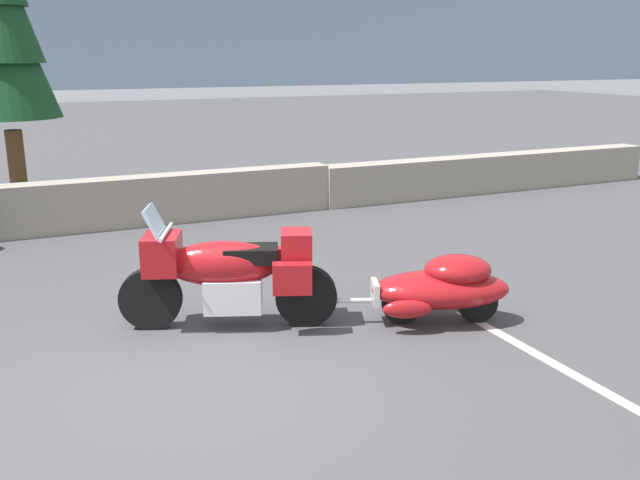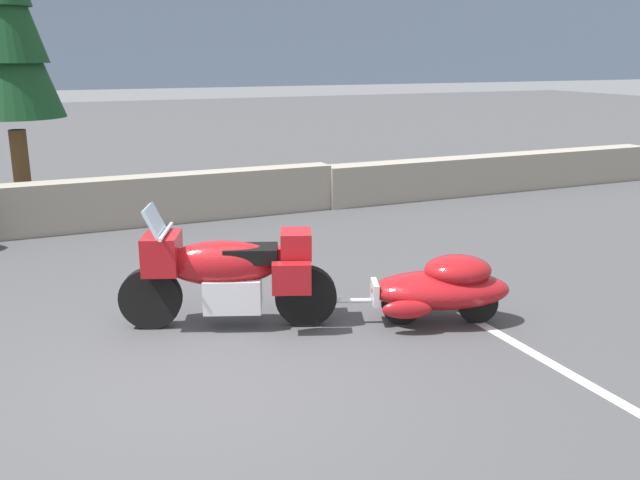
{
  "view_description": "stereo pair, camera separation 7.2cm",
  "coord_description": "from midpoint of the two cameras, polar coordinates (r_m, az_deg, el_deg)",
  "views": [
    {
      "loc": [
        -1.38,
        -5.72,
        2.83
      ],
      "look_at": [
        1.64,
        0.95,
        0.85
      ],
      "focal_mm": 38.54,
      "sensor_mm": 36.0,
      "label": 1
    },
    {
      "loc": [
        -1.32,
        -5.75,
        2.83
      ],
      "look_at": [
        1.64,
        0.95,
        0.85
      ],
      "focal_mm": 38.54,
      "sensor_mm": 36.0,
      "label": 2
    }
  ],
  "objects": [
    {
      "name": "touring_motorcycle",
      "position": [
        7.31,
        -7.98,
        -2.6
      ],
      "size": [
        2.2,
        1.23,
        1.33
      ],
      "color": "black",
      "rests_on": "ground"
    },
    {
      "name": "distant_ridgeline",
      "position": [
        101.88,
        -24.67,
        16.72
      ],
      "size": [
        240.0,
        80.0,
        16.0
      ],
      "primitive_type": "cube",
      "color": "#7F93AD",
      "rests_on": "ground"
    },
    {
      "name": "car_shaped_trailer",
      "position": [
        7.53,
        9.78,
        -3.83
      ],
      "size": [
        2.18,
        1.2,
        0.76
      ],
      "color": "black",
      "rests_on": "ground"
    },
    {
      "name": "parking_stripe_marker",
      "position": [
        6.76,
        20.29,
        -10.58
      ],
      "size": [
        0.12,
        3.6,
        0.01
      ],
      "primitive_type": "cube",
      "color": "silver",
      "rests_on": "ground"
    },
    {
      "name": "pine_tree_tall",
      "position": [
        13.02,
        -25.2,
        16.41
      ],
      "size": [
        1.69,
        1.69,
        5.48
      ],
      "color": "brown",
      "rests_on": "ground"
    },
    {
      "name": "stone_guard_wall",
      "position": [
        11.99,
        -20.39,
        2.58
      ],
      "size": [
        24.0,
        0.57,
        0.9
      ],
      "color": "gray",
      "rests_on": "ground"
    },
    {
      "name": "ground_plane",
      "position": [
        6.54,
        -10.21,
        -10.78
      ],
      "size": [
        80.0,
        80.0,
        0.0
      ],
      "primitive_type": "plane",
      "color": "#424244"
    }
  ]
}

